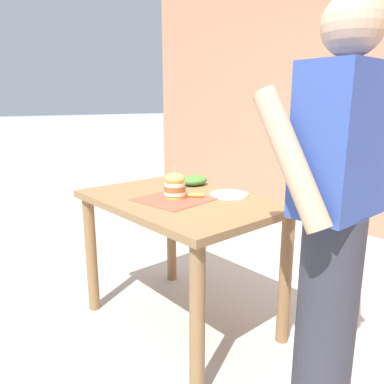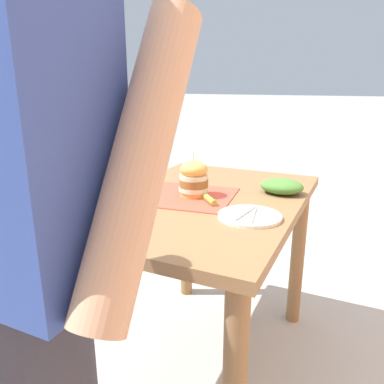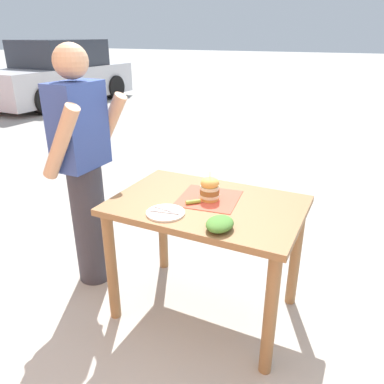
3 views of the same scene
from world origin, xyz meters
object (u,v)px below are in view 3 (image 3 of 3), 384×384
(side_plate_with_forks, at_px, (166,213))
(patio_table, at_px, (207,223))
(sandwich, at_px, (210,189))
(diner_across_table, at_px, (84,168))
(parked_car_mid_block, at_px, (59,75))
(pickle_spear, at_px, (193,202))
(side_salad, at_px, (220,224))

(side_plate_with_forks, bearing_deg, patio_table, -31.41)
(patio_table, height_order, sandwich, sandwich)
(diner_across_table, xyz_separation_m, parked_car_mid_block, (5.92, 5.95, -0.16))
(pickle_spear, relative_size, side_salad, 0.49)
(patio_table, relative_size, parked_car_mid_block, 0.27)
(patio_table, distance_m, diner_across_table, 0.93)
(pickle_spear, distance_m, diner_across_table, 0.85)
(side_plate_with_forks, xyz_separation_m, parked_car_mid_block, (6.13, 6.70, -0.08))
(side_plate_with_forks, bearing_deg, parked_car_mid_block, 47.57)
(sandwich, height_order, diner_across_table, diner_across_table)
(diner_across_table, bearing_deg, pickle_spear, -91.93)
(patio_table, height_order, pickle_spear, pickle_spear)
(patio_table, distance_m, pickle_spear, 0.18)
(sandwich, distance_m, pickle_spear, 0.13)
(pickle_spear, bearing_deg, patio_table, -46.59)
(patio_table, xyz_separation_m, side_plate_with_forks, (-0.24, 0.15, 0.15))
(sandwich, xyz_separation_m, side_salad, (-0.32, -0.19, -0.04))
(sandwich, bearing_deg, parked_car_mid_block, 49.54)
(side_plate_with_forks, relative_size, diner_across_table, 0.13)
(side_salad, bearing_deg, sandwich, 31.25)
(patio_table, relative_size, diner_across_table, 0.67)
(side_salad, bearing_deg, pickle_spear, 49.76)
(patio_table, bearing_deg, side_salad, -145.12)
(side_plate_with_forks, xyz_separation_m, side_salad, (-0.04, -0.34, 0.03))
(side_plate_with_forks, distance_m, parked_car_mid_block, 9.08)
(side_plate_with_forks, bearing_deg, side_salad, -95.85)
(parked_car_mid_block, bearing_deg, side_plate_with_forks, -132.43)
(patio_table, distance_m, sandwich, 0.22)
(pickle_spear, distance_m, side_plate_with_forks, 0.20)
(side_salad, bearing_deg, patio_table, 34.88)
(patio_table, relative_size, sandwich, 6.30)
(sandwich, height_order, side_plate_with_forks, sandwich)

